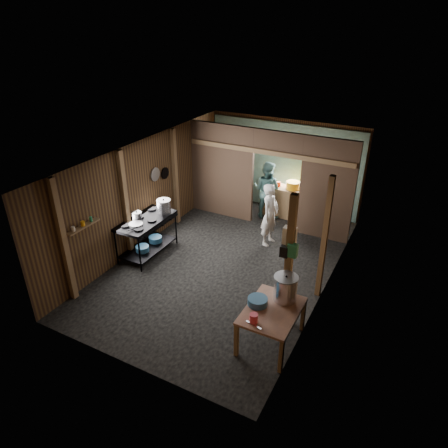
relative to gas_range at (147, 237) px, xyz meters
The scene contains 42 objects.
floor 2.00m from the gas_range, 15.51° to the left, with size 4.50×7.00×0.00m, color black.
ceiling 2.90m from the gas_range, 15.51° to the left, with size 4.50×7.00×0.00m, color black.
wall_back 4.52m from the gas_range, 64.95° to the left, with size 4.50×0.00×2.60m, color brown.
wall_front 3.62m from the gas_range, 57.74° to the right, with size 4.50×0.00×2.60m, color brown.
wall_left 1.06m from the gas_range, 125.34° to the left, with size 0.00×7.00×2.60m, color brown.
wall_right 4.25m from the gas_range, ahead, with size 0.00×7.00×2.60m, color brown.
partition_left 2.90m from the gas_range, 78.47° to the left, with size 1.85×0.10×2.60m, color brown.
partition_right 4.48m from the gas_range, 38.23° to the left, with size 1.35×0.10×2.60m, color brown.
partition_header 3.92m from the gas_range, 51.95° to the left, with size 1.30×0.10×0.60m, color brown.
turquoise_panel 4.46m from the gas_range, 64.61° to the left, with size 4.40×0.06×2.50m, color #72ACAB.
back_counter 4.10m from the gas_range, 57.87° to the left, with size 1.20×0.50×0.85m, color brown.
wall_clock 4.69m from the gas_range, 61.49° to the left, with size 0.20×0.20×0.03m, color silver.
post_left_a 2.26m from the gas_range, 98.21° to the right, with size 0.10×0.12×2.60m, color brown.
post_left_b 0.94m from the gas_range, 137.16° to the right, with size 0.10×0.12×2.60m, color brown.
post_left_c 1.94m from the gas_range, 99.88° to the left, with size 0.10×0.12×2.60m, color brown.
post_right 4.16m from the gas_range, ahead, with size 0.10×0.12×2.60m, color brown.
post_free 3.90m from the gas_range, 11.78° to the right, with size 0.12×0.12×2.60m, color brown.
cross_beam 3.63m from the gas_range, 54.87° to the left, with size 4.40×0.12×0.12m, color brown.
pan_lid_big 1.54m from the gas_range, 109.70° to the left, with size 0.34×0.34×0.03m, color gray.
pan_lid_small 1.75m from the gas_range, 104.02° to the left, with size 0.30×0.30×0.03m, color black.
wall_shelf 1.86m from the gas_range, 99.71° to the right, with size 0.14×0.80×0.03m, color brown.
jar_white 2.10m from the gas_range, 98.40° to the right, with size 0.07×0.07×0.10m, color silver.
jar_yellow 1.89m from the gas_range, 99.71° to the right, with size 0.08×0.08×0.10m, color orange.
jar_green 1.71m from the gas_range, 101.24° to the right, with size 0.06×0.06×0.10m, color #288B58.
bag_white 3.97m from the gas_range, 10.74° to the right, with size 0.22×0.15×0.32m, color silver.
bag_green 4.06m from the gas_range, 12.44° to the right, with size 0.16×0.12×0.24m, color #288B58.
bag_black 3.91m from the gas_range, 13.20° to the right, with size 0.14×0.10×0.20m, color black.
gas_range is the anchor object (origin of this frame).
prep_table 3.97m from the gas_range, 20.82° to the right, with size 0.88×1.20×0.71m, color #B17A5B, non-canonical shape.
stove_pot_large 0.81m from the gas_range, 71.46° to the left, with size 0.34×0.34×0.34m, color silver, non-canonical shape.
stove_pot_med 0.57m from the gas_range, 152.50° to the right, with size 0.23×0.23×0.20m, color silver, non-canonical shape.
frying_pan 0.60m from the gas_range, 90.00° to the right, with size 0.31×0.53×0.07m, color gray, non-canonical shape.
blue_tub_front 0.31m from the gas_range, 90.00° to the right, with size 0.31×0.31×0.13m, color #275880.
blue_tub_back 0.36m from the gas_range, 90.00° to the left, with size 0.32×0.32×0.13m, color #275880.
stock_pot 3.96m from the gas_range, 15.40° to the right, with size 0.42×0.42×0.49m, color silver, non-canonical shape.
wash_basin 3.72m from the gas_range, 22.11° to the right, with size 0.35×0.35×0.13m, color #275880.
pink_bucket 4.02m from the gas_range, 27.39° to the right, with size 0.14×0.14×0.16m, color #F53C4B.
knife 4.07m from the gas_range, 27.97° to the right, with size 0.30×0.04×0.01m, color silver.
yellow_tub 4.23m from the gas_range, 55.78° to the left, with size 0.38×0.38×0.21m, color orange.
red_cup 4.01m from the gas_range, 60.72° to the left, with size 0.11×0.11×0.13m, color #B91B00.
cook 2.99m from the gas_range, 37.17° to the left, with size 0.58×0.38×1.58m, color white.
worker_back 3.61m from the gas_range, 61.47° to the left, with size 0.79×0.61×1.62m, color #588E8E.
Camera 1 is at (3.63, -7.11, 5.18)m, focal length 32.71 mm.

